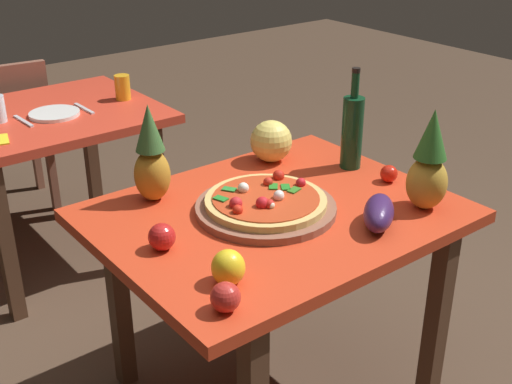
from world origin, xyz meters
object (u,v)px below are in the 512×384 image
object	(u,v)px
display_table	(274,237)
pizza_board	(266,208)
tomato_near_board	(389,174)
tomato_at_corner	(162,237)
pizza	(266,200)
fork_utensil	(23,121)
pineapple_left	(429,165)
bell_pepper	(228,268)
dining_chair	(10,129)
pineapple_right	(151,158)
wine_bottle	(352,130)
background_table	(46,136)
eggplant	(379,213)
dinner_plate	(54,114)
drinking_glass_juice	(123,87)
tomato_beside_pepper	(225,297)
melon	(271,141)
knife_utensil	(84,108)

from	to	relation	value
display_table	pizza_board	xyz separation A→B (m)	(-0.03, 0.01, 0.11)
tomato_near_board	tomato_at_corner	xyz separation A→B (m)	(-0.85, 0.08, 0.01)
pizza	fork_utensil	world-z (taller)	pizza
pineapple_left	bell_pepper	world-z (taller)	pineapple_left
dining_chair	pineapple_right	bearing A→B (deg)	93.17
pineapple_right	tomato_at_corner	distance (m)	0.35
dining_chair	wine_bottle	bearing A→B (deg)	113.90
background_table	pineapple_left	world-z (taller)	pineapple_left
display_table	fork_utensil	distance (m)	1.36
pineapple_left	dining_chair	bearing A→B (deg)	103.95
pizza	eggplant	bearing A→B (deg)	-53.70
pizza	tomato_at_corner	xyz separation A→B (m)	(-0.38, -0.00, -0.00)
dining_chair	eggplant	world-z (taller)	dining_chair
bell_pepper	pineapple_right	bearing A→B (deg)	80.01
dining_chair	pineapple_right	world-z (taller)	pineapple_right
dining_chair	tomato_at_corner	world-z (taller)	dining_chair
bell_pepper	dinner_plate	world-z (taller)	bell_pepper
pizza	bell_pepper	size ratio (longest dim) A/B	3.90
tomato_at_corner	drinking_glass_juice	size ratio (longest dim) A/B	0.68
display_table	pineapple_left	world-z (taller)	pineapple_left
bell_pepper	fork_utensil	world-z (taller)	bell_pepper
tomato_beside_pepper	pizza_board	bearing A→B (deg)	40.87
tomato_beside_pepper	tomato_near_board	size ratio (longest dim) A/B	1.26
pizza_board	fork_utensil	distance (m)	1.34
display_table	tomato_near_board	distance (m)	0.47
drinking_glass_juice	tomato_at_corner	bearing A→B (deg)	-113.42
background_table	dining_chair	world-z (taller)	dining_chair
drinking_glass_juice	wine_bottle	bearing A→B (deg)	-77.86
pizza_board	pineapple_right	bearing A→B (deg)	128.11
pineapple_right	eggplant	size ratio (longest dim) A/B	1.62
eggplant	dining_chair	bearing A→B (deg)	98.90
pineapple_right	pizza	bearing A→B (deg)	-51.86
eggplant	drinking_glass_juice	bearing A→B (deg)	90.26
dining_chair	pizza_board	xyz separation A→B (m)	(0.15, -2.00, 0.27)
pizza_board	tomato_beside_pepper	xyz separation A→B (m)	(-0.41, -0.35, 0.03)
background_table	pizza	size ratio (longest dim) A/B	2.57
drinking_glass_juice	dinner_plate	distance (m)	0.36
bell_pepper	drinking_glass_juice	size ratio (longest dim) A/B	0.85
melon	pizza_board	bearing A→B (deg)	-131.34
pizza_board	melon	size ratio (longest dim) A/B	2.88
tomato_beside_pepper	pineapple_left	bearing A→B (deg)	4.56
wine_bottle	tomato_beside_pepper	size ratio (longest dim) A/B	4.83
dining_chair	pizza	size ratio (longest dim) A/B	2.22
pineapple_left	tomato_at_corner	xyz separation A→B (m)	(-0.79, 0.28, -0.11)
pizza_board	knife_utensil	size ratio (longest dim) A/B	2.47
tomato_beside_pepper	knife_utensil	xyz separation A→B (m)	(0.39, 1.66, -0.03)
pizza	pineapple_left	bearing A→B (deg)	-34.46
tomato_at_corner	dinner_plate	world-z (taller)	tomato_at_corner
eggplant	tomato_at_corner	xyz separation A→B (m)	(-0.58, 0.28, -0.01)
display_table	eggplant	bearing A→B (deg)	-56.76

